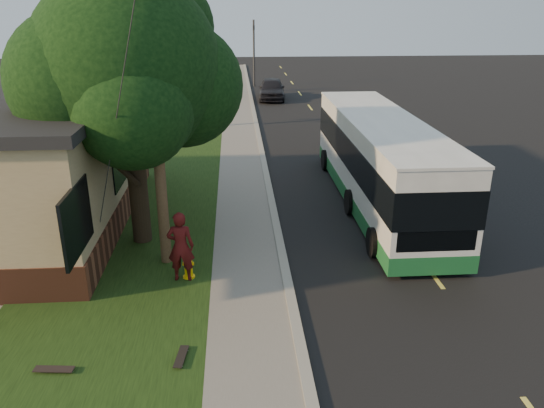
{
  "coord_description": "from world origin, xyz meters",
  "views": [
    {
      "loc": [
        -1.27,
        -12.63,
        6.97
      ],
      "look_at": [
        -0.26,
        1.57,
        1.5
      ],
      "focal_mm": 35.0,
      "sensor_mm": 36.0,
      "label": 1
    }
  ],
  "objects_px": {
    "dumpster": "(11,214)",
    "skateboard_main": "(181,357)",
    "fire_hydrant": "(188,265)",
    "transit_bus": "(380,159)",
    "bare_tree_near": "(195,91)",
    "skateboarder": "(181,246)",
    "utility_pole": "(154,100)",
    "skateboard_spare": "(54,369)",
    "traffic_signal": "(254,49)",
    "distant_car": "(272,89)",
    "leafy_tree": "(129,70)",
    "bare_tree_far": "(211,69)"
  },
  "relations": [
    {
      "from": "transit_bus",
      "to": "fire_hydrant",
      "type": "bearing_deg",
      "value": -140.94
    },
    {
      "from": "traffic_signal",
      "to": "skateboard_spare",
      "type": "height_order",
      "value": "traffic_signal"
    },
    {
      "from": "utility_pole",
      "to": "distant_car",
      "type": "bearing_deg",
      "value": 79.6
    },
    {
      "from": "utility_pole",
      "to": "dumpster",
      "type": "relative_size",
      "value": 5.98
    },
    {
      "from": "fire_hydrant",
      "to": "bare_tree_near",
      "type": "bearing_deg",
      "value": 92.86
    },
    {
      "from": "traffic_signal",
      "to": "skateboard_main",
      "type": "relative_size",
      "value": 7.3
    },
    {
      "from": "dumpster",
      "to": "distant_car",
      "type": "xyz_separation_m",
      "value": [
        9.99,
        24.02,
        0.14
      ]
    },
    {
      "from": "fire_hydrant",
      "to": "skateboarder",
      "type": "bearing_deg",
      "value": -148.05
    },
    {
      "from": "transit_bus",
      "to": "skateboard_spare",
      "type": "distance_m",
      "value": 12.68
    },
    {
      "from": "skateboard_main",
      "to": "dumpster",
      "type": "xyz_separation_m",
      "value": [
        -5.93,
        6.95,
        0.53
      ]
    },
    {
      "from": "bare_tree_near",
      "to": "dumpster",
      "type": "distance_m",
      "value": 15.41
    },
    {
      "from": "utility_pole",
      "to": "skateboard_spare",
      "type": "relative_size",
      "value": 11.22
    },
    {
      "from": "skateboard_main",
      "to": "dumpster",
      "type": "height_order",
      "value": "dumpster"
    },
    {
      "from": "skateboarder",
      "to": "distant_car",
      "type": "distance_m",
      "value": 27.93
    },
    {
      "from": "leafy_tree",
      "to": "bare_tree_far",
      "type": "xyz_separation_m",
      "value": [
        1.17,
        27.35,
        -3.16
      ]
    },
    {
      "from": "skateboard_spare",
      "to": "skateboarder",
      "type": "bearing_deg",
      "value": 58.24
    },
    {
      "from": "utility_pole",
      "to": "skateboarder",
      "type": "xyz_separation_m",
      "value": [
        0.55,
        -1.09,
        -3.6
      ]
    },
    {
      "from": "fire_hydrant",
      "to": "dumpster",
      "type": "xyz_separation_m",
      "value": [
        -5.83,
        3.47,
        0.22
      ]
    },
    {
      "from": "dumpster",
      "to": "distant_car",
      "type": "relative_size",
      "value": 0.33
    },
    {
      "from": "traffic_signal",
      "to": "skateboard_main",
      "type": "xyz_separation_m",
      "value": [
        -3.0,
        -37.47,
        -3.04
      ]
    },
    {
      "from": "skateboarder",
      "to": "distant_car",
      "type": "height_order",
      "value": "skateboarder"
    },
    {
      "from": "leafy_tree",
      "to": "transit_bus",
      "type": "height_order",
      "value": "leafy_tree"
    },
    {
      "from": "leafy_tree",
      "to": "traffic_signal",
      "type": "xyz_separation_m",
      "value": [
        4.67,
        31.35,
        -2.0
      ]
    },
    {
      "from": "transit_bus",
      "to": "bare_tree_far",
      "type": "bearing_deg",
      "value": 105.49
    },
    {
      "from": "skateboard_main",
      "to": "skateboard_spare",
      "type": "relative_size",
      "value": 0.93
    },
    {
      "from": "fire_hydrant",
      "to": "transit_bus",
      "type": "bearing_deg",
      "value": 39.06
    },
    {
      "from": "leafy_tree",
      "to": "bare_tree_near",
      "type": "height_order",
      "value": "leafy_tree"
    },
    {
      "from": "dumpster",
      "to": "bare_tree_far",
      "type": "bearing_deg",
      "value": 78.43
    },
    {
      "from": "bare_tree_near",
      "to": "skateboarder",
      "type": "distance_m",
      "value": 18.15
    },
    {
      "from": "bare_tree_far",
      "to": "traffic_signal",
      "type": "relative_size",
      "value": 0.73
    },
    {
      "from": "fire_hydrant",
      "to": "bare_tree_far",
      "type": "height_order",
      "value": "bare_tree_far"
    },
    {
      "from": "dumpster",
      "to": "skateboard_main",
      "type": "bearing_deg",
      "value": -49.51
    },
    {
      "from": "skateboard_spare",
      "to": "distant_car",
      "type": "height_order",
      "value": "distant_car"
    },
    {
      "from": "skateboard_spare",
      "to": "dumpster",
      "type": "distance_m",
      "value": 7.98
    },
    {
      "from": "dumpster",
      "to": "distant_car",
      "type": "height_order",
      "value": "distant_car"
    },
    {
      "from": "bare_tree_near",
      "to": "skateboard_main",
      "type": "relative_size",
      "value": 5.71
    },
    {
      "from": "fire_hydrant",
      "to": "skateboarder",
      "type": "distance_m",
      "value": 0.62
    },
    {
      "from": "leafy_tree",
      "to": "bare_tree_far",
      "type": "height_order",
      "value": "leafy_tree"
    },
    {
      "from": "dumpster",
      "to": "distant_car",
      "type": "bearing_deg",
      "value": 67.42
    },
    {
      "from": "skateboard_main",
      "to": "bare_tree_near",
      "type": "bearing_deg",
      "value": 92.67
    },
    {
      "from": "bare_tree_near",
      "to": "traffic_signal",
      "type": "bearing_deg",
      "value": 75.96
    },
    {
      "from": "bare_tree_near",
      "to": "bare_tree_far",
      "type": "xyz_separation_m",
      "value": [
        0.5,
        12.0,
        -0.15
      ]
    },
    {
      "from": "bare_tree_far",
      "to": "dumpster",
      "type": "bearing_deg",
      "value": -101.57
    },
    {
      "from": "fire_hydrant",
      "to": "utility_pole",
      "type": "distance_m",
      "value": 4.37
    },
    {
      "from": "leafy_tree",
      "to": "bare_tree_near",
      "type": "xyz_separation_m",
      "value": [
        0.67,
        15.35,
        -3.02
      ]
    },
    {
      "from": "fire_hydrant",
      "to": "skateboard_spare",
      "type": "distance_m",
      "value": 4.42
    },
    {
      "from": "utility_pole",
      "to": "skateboarder",
      "type": "distance_m",
      "value": 3.81
    },
    {
      "from": "skateboard_main",
      "to": "fire_hydrant",
      "type": "bearing_deg",
      "value": 91.65
    },
    {
      "from": "skateboard_spare",
      "to": "dumpster",
      "type": "relative_size",
      "value": 0.53
    },
    {
      "from": "leafy_tree",
      "to": "dumpster",
      "type": "height_order",
      "value": "leafy_tree"
    }
  ]
}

